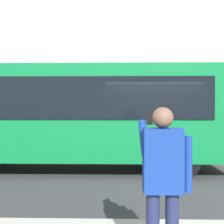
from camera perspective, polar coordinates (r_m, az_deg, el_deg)
name	(u,v)px	position (r m, az deg, el deg)	size (l,w,h in m)	color
ground_plane	(152,174)	(7.95, 8.33, -12.55)	(60.00, 60.00, 0.00)	#38383A
building_facade_far	(137,29)	(15.09, 5.16, 16.80)	(28.00, 1.55, 12.00)	beige
red_bus	(72,113)	(8.39, -8.19, -0.24)	(9.05, 2.54, 3.08)	#0F7238
pedestrian_photographer	(163,175)	(2.99, 10.46, -12.73)	(0.53, 0.52, 1.70)	#1E2347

